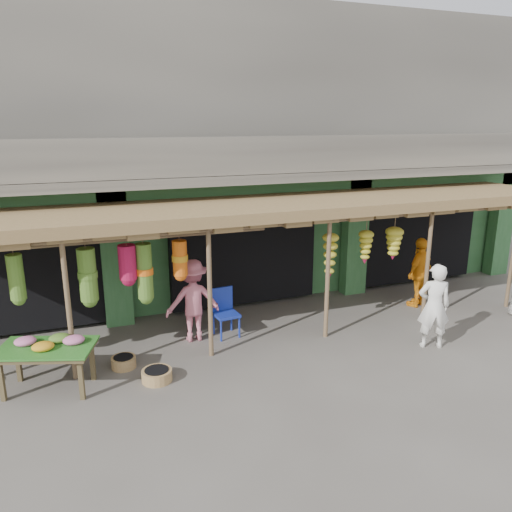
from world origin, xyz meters
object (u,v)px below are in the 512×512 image
object	(u,v)px
person_front	(434,306)
person_vendor	(420,272)
blue_chair	(224,309)
person_shopper	(193,300)
flower_table	(48,349)

from	to	relation	value
person_front	person_vendor	xyz separation A→B (m)	(1.24, 2.01, -0.01)
blue_chair	person_front	size ratio (longest dim) A/B	0.58
blue_chair	person_shopper	world-z (taller)	person_shopper
person_front	person_shopper	size ratio (longest dim) A/B	1.01
person_front	person_shopper	xyz separation A→B (m)	(-4.40, 2.02, -0.01)
person_front	flower_table	bearing A→B (deg)	15.41
flower_table	person_front	size ratio (longest dim) A/B	1.01
person_shopper	person_vendor	bearing A→B (deg)	-178.73
blue_chair	person_shopper	distance (m)	0.74
blue_chair	person_shopper	size ratio (longest dim) A/B	0.59
person_front	person_shopper	bearing A→B (deg)	-1.89
blue_chair	person_shopper	xyz separation A→B (m)	(-0.68, -0.02, 0.30)
person_vendor	blue_chair	bearing A→B (deg)	-24.92
blue_chair	flower_table	bearing A→B (deg)	-167.88
blue_chair	person_shopper	bearing A→B (deg)	175.88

